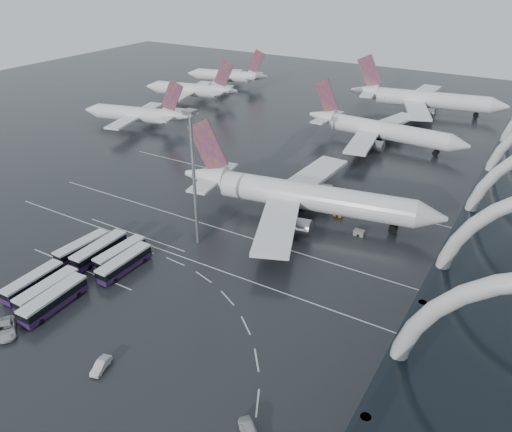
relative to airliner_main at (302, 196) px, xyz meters
The scene contains 26 objects.
ground 27.74m from the airliner_main, 98.29° to the right, with size 420.00×420.00×0.00m, color black.
lane_marking_near 29.68m from the airliner_main, 97.73° to the right, with size 120.00×0.25×0.01m, color silver.
lane_marking_mid 16.35m from the airliner_main, 104.73° to the right, with size 120.00×0.25×0.01m, color silver.
lane_marking_far 14.67m from the airliner_main, 106.71° to the left, with size 120.00×0.25×0.01m, color silver.
bus_bay_line_south 51.49m from the airliner_main, 123.05° to the right, with size 28.00×0.25×0.01m, color silver.
bus_bay_line_north 39.16m from the airliner_main, 136.04° to the right, with size 28.00×0.25×0.01m, color silver.
airliner_main is the anchor object (origin of this frame).
airliner_gate_b 59.16m from the airliner_main, 90.65° to the left, with size 54.69×49.14×19.00m.
airliner_gate_c 102.94m from the airliner_main, 89.11° to the left, with size 59.32×54.07×21.16m.
jet_remote_west 87.48m from the airliner_main, 158.74° to the left, with size 41.23×33.43×18.06m.
jet_remote_mid 111.61m from the airliner_main, 140.87° to the left, with size 41.86×33.92×18.29m.
jet_remote_far 134.86m from the airliner_main, 131.36° to the left, with size 39.90×32.34×17.45m.
bus_row_near_a 50.22m from the airliner_main, 129.20° to the right, with size 3.50×12.32×3.00m.
bus_row_near_b 46.88m from the airliner_main, 125.96° to the right, with size 3.44×13.36×3.27m.
bus_row_near_c 43.25m from the airliner_main, 122.46° to the right, with size 3.24×12.18×2.97m.
bus_row_near_d 43.55m from the airliner_main, 116.90° to the right, with size 3.13×12.84×3.16m.
bus_row_far_a 60.16m from the airliner_main, 119.72° to the right, with size 3.22×12.33×3.02m.
bus_row_far_b 58.41m from the airliner_main, 115.74° to the right, with size 3.29×12.73×3.12m.
bus_row_far_c 58.23m from the airliner_main, 112.08° to the right, with size 3.74×13.49×3.28m.
van_curve_a 66.86m from the airliner_main, 110.42° to the right, with size 2.93×6.35×1.77m, color silver.
van_curve_b 62.86m from the airliner_main, 69.39° to the right, with size 2.02×5.02×1.71m, color silver.
van_curve_c 60.48m from the airliner_main, 93.49° to the right, with size 1.51×4.34×1.43m, color silver.
floodlight_mast 29.47m from the airliner_main, 121.54° to the right, with size 2.26×2.26×29.53m.
gse_cart_belly_b 16.02m from the airliner_main, ahead, with size 2.36×1.40×1.29m, color slate.
gse_cart_belly_c 11.96m from the airliner_main, 82.76° to the right, with size 2.16×1.28×1.18m, color #B26A17.
gse_cart_belly_e 10.24m from the airliner_main, 33.46° to the left, with size 2.15×1.27×1.17m, color #B26A17.
Camera 1 is at (49.52, -69.11, 56.20)m, focal length 35.00 mm.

